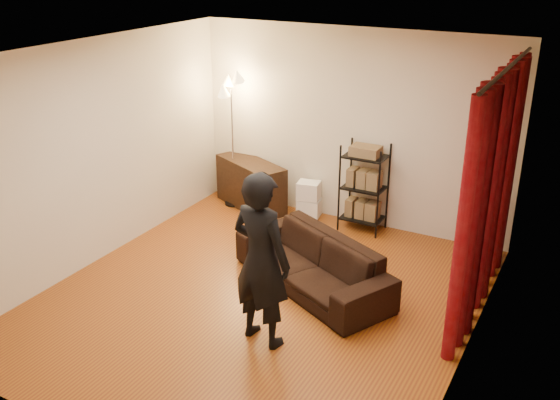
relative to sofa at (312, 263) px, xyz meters
The scene contains 14 objects.
floor 0.72m from the sofa, 127.01° to the right, with size 5.00×5.00×0.00m, color #8E5013.
ceiling 2.49m from the sofa, 127.01° to the right, with size 5.00×5.00×0.00m, color white.
wall_back 2.27m from the sofa, 101.35° to the left, with size 5.00×5.00×0.00m, color beige.
wall_front 3.23m from the sofa, 97.46° to the right, with size 5.00×5.00×0.00m, color beige.
wall_left 2.90m from the sofa, 168.76° to the right, with size 5.00×5.00×0.00m, color beige.
wall_right 2.19m from the sofa, 15.84° to the right, with size 5.00×5.00×0.00m, color beige.
curtain_rod 2.94m from the sofa, 18.86° to the left, with size 0.04×0.04×2.65m, color black.
curtain 2.08m from the sofa, 19.06° to the left, with size 0.22×2.65×2.55m, color maroon, non-canonical shape.
sofa is the anchor object (origin of this frame).
person 1.32m from the sofa, 89.04° to the right, with size 0.65×0.43×1.78m, color black.
media_cabinet 2.50m from the sofa, 137.20° to the left, with size 1.22×0.46×0.71m, color black.
storage_boxes 2.01m from the sofa, 117.29° to the left, with size 0.32×0.26×0.53m, color white, non-canonical shape.
wire_shelf 1.78m from the sofa, 92.46° to the left, with size 0.56×0.39×1.22m, color black, non-canonical shape.
floor_lamp 2.77m from the sofa, 141.84° to the left, with size 0.35×0.35×1.97m, color silver, non-canonical shape.
Camera 1 is at (3.08, -5.19, 3.67)m, focal length 40.00 mm.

